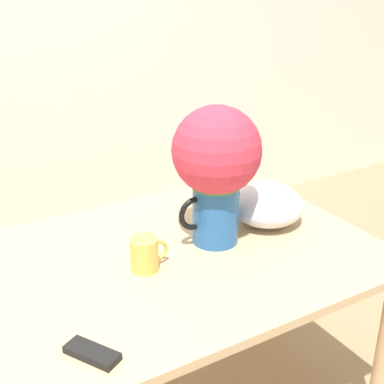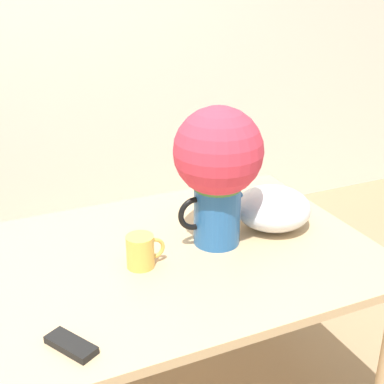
{
  "view_description": "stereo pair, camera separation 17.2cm",
  "coord_description": "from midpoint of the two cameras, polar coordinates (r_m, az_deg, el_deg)",
  "views": [
    {
      "loc": [
        -0.47,
        -1.22,
        1.61
      ],
      "look_at": [
        0.33,
        0.14,
        0.93
      ],
      "focal_mm": 50.0,
      "sensor_mm": 36.0,
      "label": 1
    },
    {
      "loc": [
        -0.32,
        -1.3,
        1.61
      ],
      "look_at": [
        0.33,
        0.14,
        0.93
      ],
      "focal_mm": 50.0,
      "sensor_mm": 36.0,
      "label": 2
    }
  ],
  "objects": [
    {
      "name": "white_bowl",
      "position": [
        1.95,
        5.46,
        -1.38
      ],
      "size": [
        0.27,
        0.27,
        0.14
      ],
      "color": "silver",
      "rests_on": "table"
    },
    {
      "name": "remote_control",
      "position": [
        1.4,
        -14.26,
        -16.44
      ],
      "size": [
        0.12,
        0.15,
        0.02
      ],
      "color": "black",
      "rests_on": "table"
    },
    {
      "name": "table",
      "position": [
        1.81,
        -5.13,
        -9.28
      ],
      "size": [
        1.36,
        0.95,
        0.72
      ],
      "color": "tan",
      "rests_on": "ground_plane"
    },
    {
      "name": "flower_vase",
      "position": [
        1.73,
        -0.22,
        3.04
      ],
      "size": [
        0.29,
        0.29,
        0.48
      ],
      "color": "#235B9E",
      "rests_on": "table"
    },
    {
      "name": "coffee_mug",
      "position": [
        1.68,
        -7.96,
        -6.63
      ],
      "size": [
        0.13,
        0.09,
        0.11
      ],
      "color": "gold",
      "rests_on": "table"
    }
  ]
}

